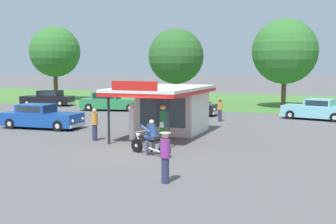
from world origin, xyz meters
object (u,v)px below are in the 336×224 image
(motorcycle_with_rider, at_px, (151,140))
(bystander_strolling_foreground, at_px, (165,156))
(parked_car_second_row_spare, at_px, (316,110))
(bystander_leaning_by_kiosk, at_px, (95,124))
(gas_pump_offside, at_px, (163,126))
(featured_classic_sedan, at_px, (41,117))
(bystander_standing_back_lot, at_px, (220,109))
(parked_car_back_row_centre_left, at_px, (48,99))
(parked_car_back_row_far_left, at_px, (111,102))
(parked_car_back_row_centre, at_px, (185,107))
(gas_pump_nearside, at_px, (132,124))

(motorcycle_with_rider, distance_m, bystander_strolling_foreground, 4.74)
(motorcycle_with_rider, bearing_deg, parked_car_second_row_spare, 68.90)
(motorcycle_with_rider, bearing_deg, bystander_leaning_by_kiosk, 151.68)
(bystander_strolling_foreground, bearing_deg, gas_pump_offside, 112.57)
(featured_classic_sedan, relative_size, bystander_leaning_by_kiosk, 3.13)
(bystander_standing_back_lot, xyz_separation_m, bystander_leaning_by_kiosk, (-4.13, -10.13, 0.04))
(parked_car_second_row_spare, distance_m, bystander_strolling_foreground, 20.52)
(parked_car_second_row_spare, bearing_deg, motorcycle_with_rider, -111.10)
(featured_classic_sedan, distance_m, parked_car_back_row_centre_left, 16.03)
(bystander_standing_back_lot, bearing_deg, featured_classic_sedan, -142.85)
(parked_car_back_row_far_left, bearing_deg, gas_pump_offside, -52.33)
(bystander_leaning_by_kiosk, bearing_deg, bystander_standing_back_lot, 67.82)
(featured_classic_sedan, bearing_deg, bystander_standing_back_lot, 37.15)
(parked_car_second_row_spare, relative_size, bystander_standing_back_lot, 3.16)
(motorcycle_with_rider, distance_m, featured_classic_sedan, 11.02)
(parked_car_second_row_spare, bearing_deg, bystander_leaning_by_kiosk, -127.11)
(featured_classic_sedan, relative_size, parked_car_back_row_centre, 1.04)
(gas_pump_nearside, relative_size, bystander_standing_back_lot, 1.26)
(gas_pump_offside, relative_size, bystander_standing_back_lot, 1.22)
(parked_car_second_row_spare, xyz_separation_m, bystander_leaning_by_kiosk, (-10.41, -13.76, 0.20))
(bystander_standing_back_lot, bearing_deg, bystander_strolling_foreground, -81.68)
(gas_pump_offside, xyz_separation_m, motorcycle_with_rider, (0.57, -2.84, -0.24))
(motorcycle_with_rider, height_order, featured_classic_sedan, motorcycle_with_rider)
(parked_car_back_row_far_left, relative_size, bystander_leaning_by_kiosk, 3.43)
(gas_pump_nearside, bearing_deg, bystander_leaning_by_kiosk, -163.47)
(gas_pump_offside, bearing_deg, bystander_leaning_by_kiosk, -171.17)
(gas_pump_offside, xyz_separation_m, parked_car_back_row_centre_left, (-18.46, 15.32, -0.20))
(gas_pump_nearside, distance_m, gas_pump_offside, 1.74)
(gas_pump_nearside, bearing_deg, bystander_standing_back_lot, 76.94)
(gas_pump_offside, distance_m, motorcycle_with_rider, 2.91)
(gas_pump_offside, distance_m, parked_car_back_row_far_left, 16.98)
(parked_car_second_row_spare, bearing_deg, parked_car_back_row_centre, -176.24)
(gas_pump_offside, xyz_separation_m, bystander_standing_back_lot, (0.48, 9.56, -0.04))
(parked_car_back_row_far_left, relative_size, bystander_strolling_foreground, 3.32)
(parked_car_back_row_centre_left, bearing_deg, gas_pump_nearside, -42.49)
(gas_pump_offside, height_order, parked_car_back_row_centre, gas_pump_offside)
(bystander_leaning_by_kiosk, bearing_deg, parked_car_back_row_far_left, 115.64)
(parked_car_back_row_far_left, distance_m, bystander_strolling_foreground, 24.34)
(motorcycle_with_rider, bearing_deg, gas_pump_offside, 101.37)
(featured_classic_sedan, distance_m, bystander_standing_back_lot, 12.16)
(gas_pump_nearside, relative_size, gas_pump_offside, 1.04)
(motorcycle_with_rider, height_order, bystander_strolling_foreground, bystander_strolling_foreground)
(gas_pump_offside, bearing_deg, parked_car_back_row_far_left, 127.67)
(parked_car_second_row_spare, xyz_separation_m, parked_car_back_row_far_left, (-17.13, 0.25, 0.04))
(gas_pump_offside, xyz_separation_m, featured_classic_sedan, (-9.21, 2.22, -0.20))
(parked_car_back_row_centre, relative_size, bystander_standing_back_lot, 3.18)
(gas_pump_offside, distance_m, bystander_standing_back_lot, 9.57)
(featured_classic_sedan, bearing_deg, parked_car_back_row_centre_left, 125.21)
(parked_car_back_row_centre, bearing_deg, bystander_standing_back_lot, -39.51)
(bystander_strolling_foreground, bearing_deg, parked_car_back_row_centre, 107.18)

